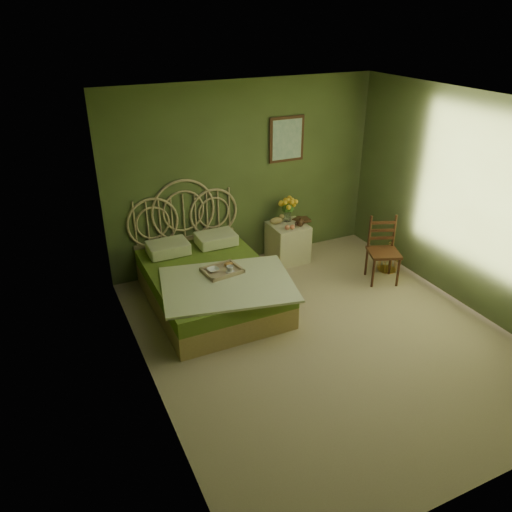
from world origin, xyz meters
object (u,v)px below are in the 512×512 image
nightstand (288,238)px  birdcage (388,258)px  chair (381,246)px  bed (210,281)px

nightstand → birdcage: 1.48m
chair → nightstand: bearing=150.7°
birdcage → chair: bearing=-153.9°
bed → birdcage: bed is taller
chair → bed: bearing=-168.7°
nightstand → chair: (0.87, -1.06, 0.14)m
bed → nightstand: 1.62m
bed → nightstand: bearing=23.5°
bed → birdcage: (2.63, -0.28, -0.10)m
chair → birdcage: (0.28, 0.14, -0.31)m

